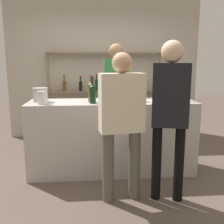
# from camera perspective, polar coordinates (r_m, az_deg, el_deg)

# --- Properties ---
(ground_plane) EXTENTS (16.00, 16.00, 0.00)m
(ground_plane) POSITION_cam_1_polar(r_m,az_deg,el_deg) (3.88, -0.00, -12.54)
(ground_plane) COLOR brown
(bar_counter) EXTENTS (2.28, 0.64, 1.01)m
(bar_counter) POSITION_cam_1_polar(r_m,az_deg,el_deg) (3.71, -0.00, -5.37)
(bar_counter) COLOR #B7B2AD
(bar_counter) RESTS_ON ground_plane
(back_wall) EXTENTS (3.88, 0.12, 2.80)m
(back_wall) POSITION_cam_1_polar(r_m,az_deg,el_deg) (5.47, -1.73, 9.45)
(back_wall) COLOR #B2A899
(back_wall) RESTS_ON ground_plane
(back_shelf) EXTENTS (2.27, 0.18, 1.73)m
(back_shelf) POSITION_cam_1_polar(r_m,az_deg,el_deg) (5.31, -1.62, 6.71)
(back_shelf) COLOR #897056
(back_shelf) RESTS_ON ground_plane
(counter_bottle_0) EXTENTS (0.09, 0.09, 0.35)m
(counter_bottle_0) POSITION_cam_1_polar(r_m,az_deg,el_deg) (3.59, 5.68, 4.43)
(counter_bottle_0) COLOR silver
(counter_bottle_0) RESTS_ON bar_counter
(counter_bottle_1) EXTENTS (0.08, 0.08, 0.31)m
(counter_bottle_1) POSITION_cam_1_polar(r_m,az_deg,el_deg) (3.58, -2.06, 4.23)
(counter_bottle_1) COLOR silver
(counter_bottle_1) RESTS_ON bar_counter
(counter_bottle_2) EXTENTS (0.08, 0.08, 0.36)m
(counter_bottle_2) POSITION_cam_1_polar(r_m,az_deg,el_deg) (3.55, -4.57, 4.56)
(counter_bottle_2) COLOR brown
(counter_bottle_2) RESTS_ON bar_counter
(counter_bottle_3) EXTENTS (0.09, 0.09, 0.33)m
(counter_bottle_3) POSITION_cam_1_polar(r_m,az_deg,el_deg) (3.72, 15.37, 4.25)
(counter_bottle_3) COLOR #0F1956
(counter_bottle_3) RESTS_ON bar_counter
(counter_bottle_4) EXTENTS (0.08, 0.08, 0.35)m
(counter_bottle_4) POSITION_cam_1_polar(r_m,az_deg,el_deg) (3.40, -4.25, 4.17)
(counter_bottle_4) COLOR black
(counter_bottle_4) RESTS_ON bar_counter
(wine_glass) EXTENTS (0.07, 0.07, 0.16)m
(wine_glass) POSITION_cam_1_polar(r_m,az_deg,el_deg) (3.46, 0.33, 3.99)
(wine_glass) COLOR silver
(wine_glass) RESTS_ON bar_counter
(ice_bucket) EXTENTS (0.21, 0.21, 0.19)m
(ice_bucket) POSITION_cam_1_polar(r_m,az_deg,el_deg) (3.67, -15.33, 3.64)
(ice_bucket) COLOR #B2B2B7
(ice_bucket) RESTS_ON bar_counter
(cork_jar) EXTENTS (0.12, 0.12, 0.17)m
(cork_jar) POSITION_cam_1_polar(r_m,az_deg,el_deg) (3.45, -14.98, 3.01)
(cork_jar) COLOR silver
(cork_jar) RESTS_ON bar_counter
(customer_right) EXTENTS (0.41, 0.26, 1.77)m
(customer_right) POSITION_cam_1_polar(r_m,az_deg,el_deg) (2.87, 12.52, 1.05)
(customer_right) COLOR black
(customer_right) RESTS_ON ground_plane
(server_behind_counter) EXTENTS (0.42, 0.24, 1.83)m
(server_behind_counter) POSITION_cam_1_polar(r_m,az_deg,el_deg) (4.27, 0.90, 5.00)
(server_behind_counter) COLOR black
(server_behind_counter) RESTS_ON ground_plane
(customer_center) EXTENTS (0.50, 0.28, 1.65)m
(customer_center) POSITION_cam_1_polar(r_m,az_deg,el_deg) (2.83, 2.12, -1.17)
(customer_center) COLOR #575347
(customer_center) RESTS_ON ground_plane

